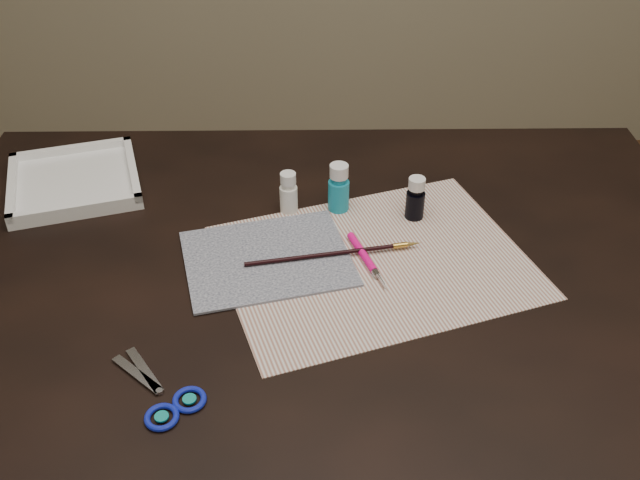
{
  "coord_description": "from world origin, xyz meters",
  "views": [
    {
      "loc": [
        -0.01,
        -0.88,
        1.46
      ],
      "look_at": [
        0.0,
        0.0,
        0.8
      ],
      "focal_mm": 40.0,
      "sensor_mm": 36.0,
      "label": 1
    }
  ],
  "objects_px": {
    "paint_bottle_cyan": "(339,188)",
    "paper": "(375,261)",
    "palette_tray": "(74,180)",
    "scissors": "(149,387)",
    "paint_bottle_navy": "(415,198)",
    "canvas": "(267,258)",
    "paint_bottle_white": "(289,192)"
  },
  "relations": [
    {
      "from": "canvas",
      "to": "paper",
      "type": "bearing_deg",
      "value": -2.21
    },
    {
      "from": "paint_bottle_cyan",
      "to": "palette_tray",
      "type": "height_order",
      "value": "paint_bottle_cyan"
    },
    {
      "from": "paint_bottle_white",
      "to": "paint_bottle_cyan",
      "type": "height_order",
      "value": "paint_bottle_cyan"
    },
    {
      "from": "paint_bottle_cyan",
      "to": "paint_bottle_navy",
      "type": "xyz_separation_m",
      "value": [
        0.13,
        -0.03,
        -0.01
      ]
    },
    {
      "from": "palette_tray",
      "to": "paint_bottle_navy",
      "type": "bearing_deg",
      "value": -9.98
    },
    {
      "from": "canvas",
      "to": "paint_bottle_white",
      "type": "height_order",
      "value": "paint_bottle_white"
    },
    {
      "from": "paint_bottle_white",
      "to": "paint_bottle_cyan",
      "type": "xyz_separation_m",
      "value": [
        0.09,
        0.0,
        0.01
      ]
    },
    {
      "from": "paper",
      "to": "paint_bottle_white",
      "type": "xyz_separation_m",
      "value": [
        -0.14,
        0.15,
        0.04
      ]
    },
    {
      "from": "palette_tray",
      "to": "paper",
      "type": "bearing_deg",
      "value": -23.27
    },
    {
      "from": "paper",
      "to": "canvas",
      "type": "bearing_deg",
      "value": 177.79
    },
    {
      "from": "paint_bottle_white",
      "to": "paper",
      "type": "bearing_deg",
      "value": -46.32
    },
    {
      "from": "paper",
      "to": "paint_bottle_white",
      "type": "distance_m",
      "value": 0.2
    },
    {
      "from": "paint_bottle_cyan",
      "to": "palette_tray",
      "type": "xyz_separation_m",
      "value": [
        -0.48,
        0.08,
        -0.03
      ]
    },
    {
      "from": "canvas",
      "to": "paint_bottle_white",
      "type": "bearing_deg",
      "value": 77.15
    },
    {
      "from": "canvas",
      "to": "paint_bottle_navy",
      "type": "distance_m",
      "value": 0.28
    },
    {
      "from": "scissors",
      "to": "paint_bottle_navy",
      "type": "bearing_deg",
      "value": -94.23
    },
    {
      "from": "paint_bottle_cyan",
      "to": "palette_tray",
      "type": "bearing_deg",
      "value": 170.46
    },
    {
      "from": "paint_bottle_cyan",
      "to": "paint_bottle_white",
      "type": "bearing_deg",
      "value": -177.89
    },
    {
      "from": "paper",
      "to": "scissors",
      "type": "xyz_separation_m",
      "value": [
        -0.31,
        -0.26,
        0.0
      ]
    },
    {
      "from": "paint_bottle_navy",
      "to": "palette_tray",
      "type": "distance_m",
      "value": 0.62
    },
    {
      "from": "paint_bottle_white",
      "to": "palette_tray",
      "type": "relative_size",
      "value": 0.33
    },
    {
      "from": "paint_bottle_white",
      "to": "paint_bottle_navy",
      "type": "height_order",
      "value": "paint_bottle_navy"
    },
    {
      "from": "canvas",
      "to": "scissors",
      "type": "height_order",
      "value": "scissors"
    },
    {
      "from": "paint_bottle_white",
      "to": "scissors",
      "type": "bearing_deg",
      "value": -112.93
    },
    {
      "from": "paint_bottle_navy",
      "to": "palette_tray",
      "type": "bearing_deg",
      "value": 170.02
    },
    {
      "from": "canvas",
      "to": "paint_bottle_navy",
      "type": "bearing_deg",
      "value": 25.02
    },
    {
      "from": "paint_bottle_cyan",
      "to": "paper",
      "type": "bearing_deg",
      "value": -70.52
    },
    {
      "from": "canvas",
      "to": "paint_bottle_cyan",
      "type": "height_order",
      "value": "paint_bottle_cyan"
    },
    {
      "from": "paper",
      "to": "paint_bottle_cyan",
      "type": "bearing_deg",
      "value": 109.48
    },
    {
      "from": "paper",
      "to": "paint_bottle_cyan",
      "type": "height_order",
      "value": "paint_bottle_cyan"
    },
    {
      "from": "paint_bottle_navy",
      "to": "palette_tray",
      "type": "relative_size",
      "value": 0.35
    },
    {
      "from": "paper",
      "to": "paint_bottle_navy",
      "type": "bearing_deg",
      "value": 57.83
    }
  ]
}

